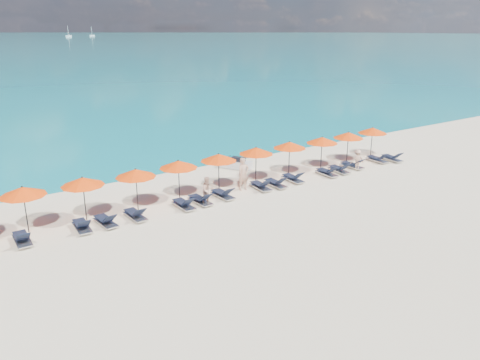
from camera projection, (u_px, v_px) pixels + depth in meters
ground at (273, 218)px, 23.49m from camera, size 1400.00×1400.00×0.00m
sailboat_near at (69, 36)px, 507.50m from camera, size 6.26×2.09×11.48m
sailboat_far at (92, 35)px, 547.60m from camera, size 5.88×1.96×10.79m
jetski at (236, 164)px, 31.70m from camera, size 1.78×2.31×0.78m
beachgoer_a at (243, 174)px, 27.25m from camera, size 0.72×0.47×1.96m
beachgoer_b at (208, 190)px, 25.17m from camera, size 0.75×0.45×1.53m
beachgoer_c at (357, 160)px, 31.23m from camera, size 1.02×0.77×1.43m
umbrella_1 at (23, 191)px, 21.26m from camera, size 2.10×2.10×2.28m
umbrella_2 at (83, 182)px, 22.61m from camera, size 2.10×2.10×2.28m
umbrella_3 at (136, 173)px, 23.93m from camera, size 2.10×2.10×2.28m
umbrella_4 at (178, 164)px, 25.47m from camera, size 2.10×2.10×2.28m
umbrella_5 at (219, 157)px, 26.82m from camera, size 2.10×2.10×2.28m
umbrella_6 at (256, 151)px, 28.30m from camera, size 2.10×2.10×2.28m
umbrella_7 at (290, 145)px, 29.68m from camera, size 2.10×2.10×2.28m
umbrella_8 at (322, 140)px, 30.97m from camera, size 2.10×2.10×2.28m
umbrella_9 at (348, 135)px, 32.39m from camera, size 2.10×2.10×2.28m
umbrella_10 at (373, 130)px, 33.90m from camera, size 2.10×2.10×2.28m
lounger_2 at (22, 239)px, 20.64m from camera, size 0.64×1.71×0.66m
lounger_3 at (82, 226)px, 21.99m from camera, size 0.71×1.73×0.66m
lounger_4 at (106, 221)px, 22.55m from camera, size 0.78×1.75×0.66m
lounger_5 at (135, 214)px, 23.31m from camera, size 0.71×1.73×0.66m
lounger_6 at (184, 204)px, 24.69m from camera, size 0.65×1.71×0.66m
lounger_7 at (200, 200)px, 25.31m from camera, size 0.76×1.75×0.66m
lounger_8 at (223, 194)px, 26.20m from camera, size 0.71×1.73×0.66m
lounger_9 at (261, 186)px, 27.57m from camera, size 0.75×1.74×0.66m
lounger_10 at (276, 183)px, 28.03m from camera, size 0.64×1.71×0.66m
lounger_11 at (293, 178)px, 28.99m from camera, size 0.71×1.73×0.66m
lounger_12 at (327, 172)px, 30.15m from camera, size 0.74×1.74×0.66m
lounger_13 at (339, 169)px, 30.81m from camera, size 0.79×1.75×0.66m
lounger_14 at (352, 165)px, 31.76m from camera, size 0.77×1.75×0.66m
lounger_15 at (377, 159)px, 33.21m from camera, size 0.72×1.73×0.66m
lounger_16 at (392, 158)px, 33.49m from camera, size 0.79×1.76×0.66m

